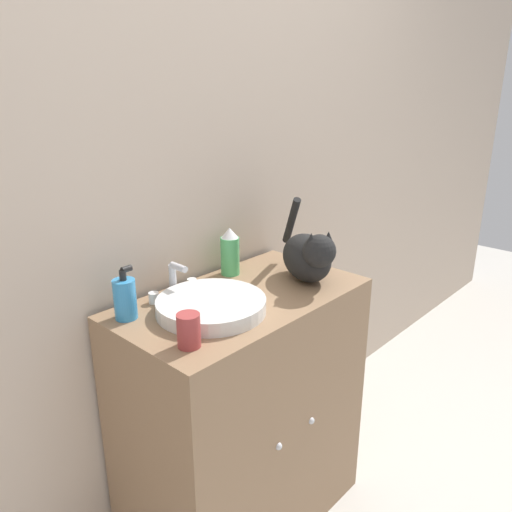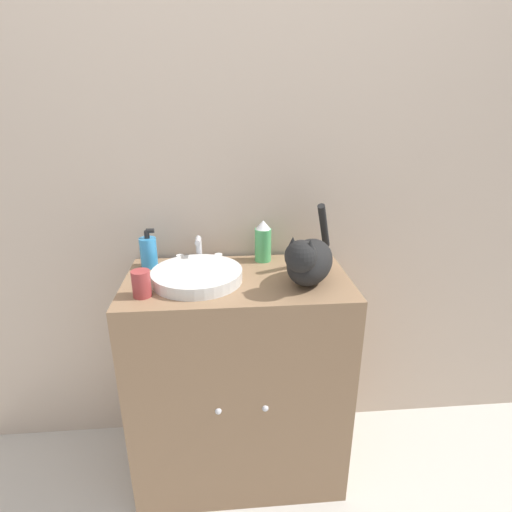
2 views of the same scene
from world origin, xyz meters
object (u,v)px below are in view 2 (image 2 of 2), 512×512
Objects in this scene: spray_bottle at (263,241)px; cup at (141,284)px; cat at (309,260)px; soap_bottle at (149,252)px.

cup is (-0.44, -0.29, -0.04)m from spray_bottle.
cat is 0.28m from spray_bottle.
cat reaches higher than spray_bottle.
spray_bottle is (-0.14, 0.25, -0.01)m from cat.
cat reaches higher than soap_bottle.
spray_bottle is at bearing 33.77° from cup.
soap_bottle is at bearing -79.57° from cat.
cat is at bearing -60.92° from spray_bottle.
spray_bottle reaches higher than cup.
cat is 3.90× the size of cup.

